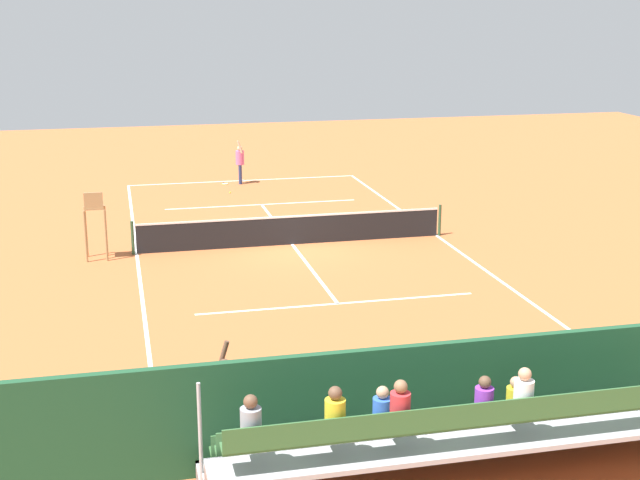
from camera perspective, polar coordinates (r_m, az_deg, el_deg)
The scene contains 12 objects.
ground_plane at distance 29.01m, azimuth -1.80°, elevation -0.29°, with size 60.00×60.00×0.00m, color #BC6033.
court_line_markings at distance 29.05m, azimuth -1.81°, elevation -0.26°, with size 10.10×22.20×0.01m.
tennis_net at distance 28.88m, azimuth -1.81°, elevation 0.67°, with size 10.30×0.10×1.07m.
backdrop_wall at distance 15.97m, azimuth 8.31°, elevation -9.83°, with size 18.00×0.16×2.00m, color #1E4C2D.
bleacher_stand at distance 14.78m, azimuth 9.98°, elevation -12.15°, with size 9.06×2.40×2.48m.
umpire_chair at distance 27.87m, azimuth -14.29°, elevation 1.39°, with size 0.67×0.67×2.14m.
courtside_bench at distance 17.72m, azimuth 14.85°, elevation -9.18°, with size 1.80×0.40×0.93m.
equipment_bag at distance 17.00m, azimuth 9.10°, elevation -11.32°, with size 0.90×0.36×0.36m, color #B22D2D.
tennis_player at distance 38.71m, azimuth -5.17°, elevation 5.10°, with size 0.40×0.55×1.93m.
tennis_racket at distance 38.90m, azimuth -6.14°, elevation 3.63°, with size 0.32×0.57×0.03m.
tennis_ball_near at distance 36.98m, azimuth -5.80°, elevation 3.07°, with size 0.07×0.07×0.07m, color #CCDB33.
line_judge at distance 15.91m, azimuth -6.10°, elevation -9.81°, with size 0.36×0.53×1.93m.
Camera 1 is at (5.48, 27.43, 7.69)m, focal length 49.76 mm.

